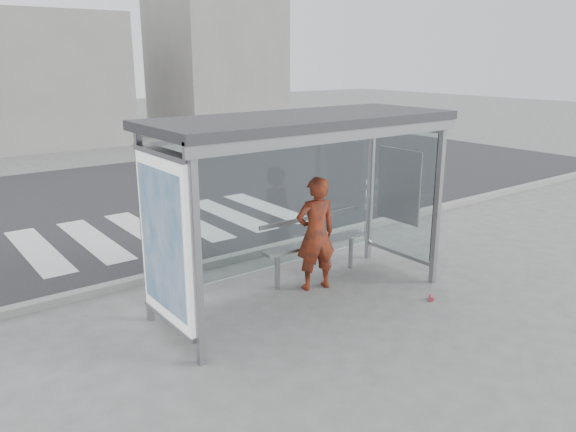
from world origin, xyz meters
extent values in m
plane|color=#5E5E5C|center=(0.00, 0.00, 0.00)|extent=(80.00, 80.00, 0.00)
cube|color=#242426|center=(0.00, 7.00, 0.00)|extent=(30.00, 10.00, 0.01)
cube|color=gray|center=(0.00, 1.95, 0.06)|extent=(30.00, 0.18, 0.12)
cube|color=silver|center=(-2.50, 4.50, 0.00)|extent=(0.55, 3.00, 0.00)
cube|color=silver|center=(-1.50, 4.50, 0.00)|extent=(0.55, 3.00, 0.00)
cube|color=silver|center=(-0.50, 4.50, 0.00)|extent=(0.55, 3.00, 0.00)
cube|color=silver|center=(0.50, 4.50, 0.00)|extent=(0.55, 3.00, 0.00)
cube|color=silver|center=(1.50, 4.50, 0.00)|extent=(0.55, 3.00, 0.00)
cube|color=silver|center=(2.50, 4.50, 0.00)|extent=(0.55, 3.00, 0.00)
cube|color=gray|center=(-2.00, -0.70, 1.25)|extent=(0.08, 0.08, 2.50)
cube|color=gray|center=(2.00, -0.70, 1.25)|extent=(0.08, 0.08, 2.50)
cube|color=gray|center=(-2.00, 0.70, 1.25)|extent=(0.08, 0.08, 2.50)
cube|color=gray|center=(2.00, 0.70, 1.25)|extent=(0.08, 0.08, 2.50)
cube|color=#2D2D30|center=(0.00, 0.00, 2.56)|extent=(4.25, 1.65, 0.12)
cube|color=gray|center=(0.00, -0.76, 2.45)|extent=(4.25, 0.06, 0.18)
cube|color=white|center=(0.00, 0.70, 1.30)|extent=(3.80, 0.02, 2.00)
cube|color=white|center=(-2.00, 0.00, 1.30)|extent=(0.15, 1.25, 2.00)
cube|color=teal|center=(-1.92, 0.00, 1.30)|extent=(0.01, 1.10, 1.70)
cylinder|color=orange|center=(-1.91, 0.25, 1.55)|extent=(0.02, 0.32, 0.32)
cube|color=white|center=(2.00, 0.00, 1.30)|extent=(0.03, 1.25, 2.00)
cube|color=beige|center=(1.97, 0.05, 1.40)|extent=(0.03, 0.86, 1.16)
cube|color=slate|center=(0.00, 18.00, 2.50)|extent=(8.00, 5.00, 5.00)
cube|color=slate|center=(9.00, 18.00, 3.50)|extent=(5.00, 5.00, 7.00)
imported|color=#E85915|center=(0.42, 0.22, 0.85)|extent=(0.70, 0.54, 1.71)
cube|color=gray|center=(0.68, 0.52, 0.58)|extent=(1.91, 0.23, 0.05)
cylinder|color=gray|center=(-0.07, 0.52, 0.28)|extent=(0.07, 0.07, 0.56)
cylinder|color=gray|center=(1.42, 0.52, 0.28)|extent=(0.07, 0.07, 0.56)
cube|color=gray|center=(0.68, 0.66, 0.96)|extent=(1.91, 0.04, 0.06)
cylinder|color=#D13D4E|center=(1.46, -1.13, 0.03)|extent=(0.14, 0.14, 0.07)
camera|label=1|loc=(-4.61, -5.80, 3.35)|focal=35.00mm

